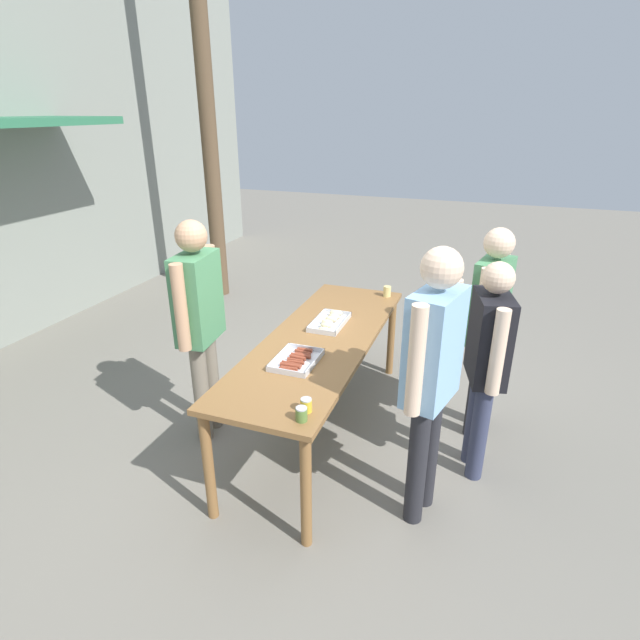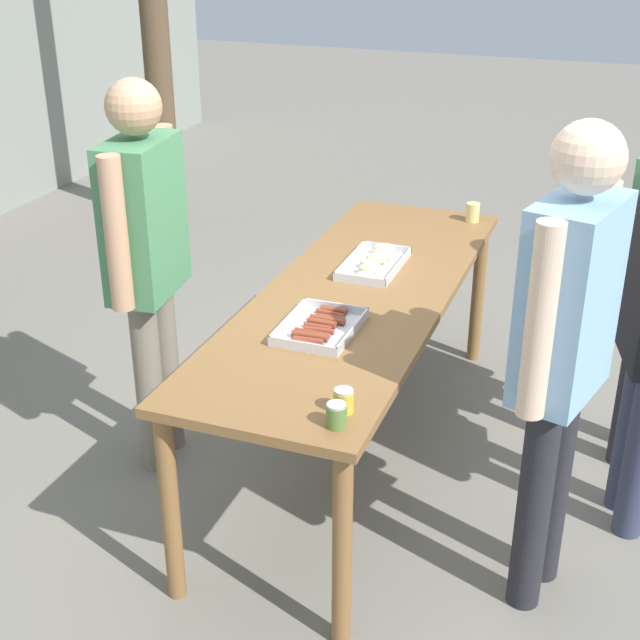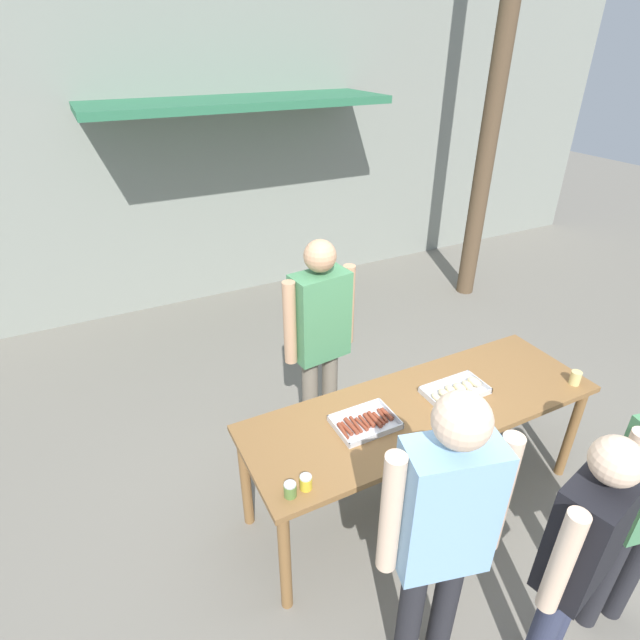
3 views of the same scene
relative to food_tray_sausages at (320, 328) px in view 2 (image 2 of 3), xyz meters
name	(u,v)px [view 2 (image 2 of 3)]	position (x,y,z in m)	size (l,w,h in m)	color
ground_plane	(355,452)	(0.45, -0.01, -0.88)	(24.00, 24.00, 0.00)	slate
serving_table	(358,309)	(0.45, -0.01, -0.11)	(2.47, 0.80, 0.86)	brown
food_tray_sausages	(320,328)	(0.00, 0.00, 0.00)	(0.39, 0.29, 0.04)	silver
food_tray_buns	(375,262)	(0.74, 0.00, 0.01)	(0.44, 0.25, 0.06)	silver
condiment_jar_mustard	(336,415)	(-0.65, -0.30, 0.03)	(0.07, 0.07, 0.09)	#567A38
condiment_jar_ketchup	(344,401)	(-0.55, -0.29, 0.03)	(0.07, 0.07, 0.09)	gold
beer_cup	(473,212)	(1.55, -0.30, 0.04)	(0.07, 0.07, 0.10)	#DBC67A
person_server_behind_table	(146,246)	(0.11, 0.85, 0.20)	(0.61, 0.28, 1.79)	#756B5B
person_customer_holding_hotdog	(565,334)	(-0.19, -0.96, 0.23)	(0.59, 0.32, 1.84)	#232328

